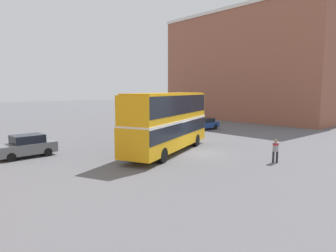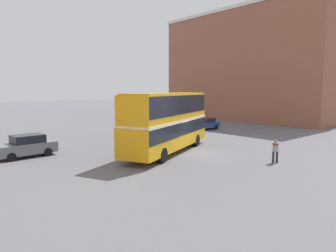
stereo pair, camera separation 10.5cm
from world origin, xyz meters
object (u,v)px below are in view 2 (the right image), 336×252
parked_car_kerb_near (205,124)px  parked_car_kerb_far (26,146)px  double_decker_bus (168,119)px  pedestrian_foreground (275,149)px

parked_car_kerb_near → parked_car_kerb_far: parked_car_kerb_far is taller
double_decker_bus → parked_car_kerb_near: size_ratio=2.75×
double_decker_bus → parked_car_kerb_near: double_decker_bus is taller
pedestrian_foreground → parked_car_kerb_far: 17.69m
pedestrian_foreground → parked_car_kerb_far: parked_car_kerb_far is taller
parked_car_kerb_near → pedestrian_foreground: bearing=56.7°
pedestrian_foreground → parked_car_kerb_near: size_ratio=0.40×
parked_car_kerb_near → double_decker_bus: bearing=29.4°
double_decker_bus → pedestrian_foreground: double_decker_bus is taller
double_decker_bus → parked_car_kerb_far: size_ratio=2.63×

